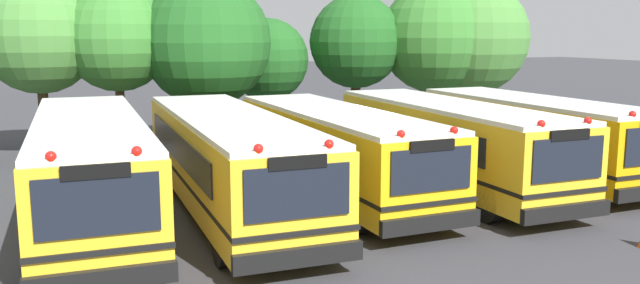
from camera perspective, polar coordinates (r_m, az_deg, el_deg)
name	(u,v)px	position (r m, az deg, el deg)	size (l,w,h in m)	color
ground_plane	(341,196)	(18.60, 1.81, -4.74)	(160.00, 160.00, 0.00)	#38383D
school_bus_0	(90,165)	(16.72, -19.32, -1.91)	(2.73, 11.08, 2.71)	yellow
school_bus_1	(228,157)	(17.08, -7.98, -1.34)	(2.66, 11.21, 2.64)	yellow
school_bus_2	(335,148)	(18.48, 1.35, -0.54)	(2.68, 10.10, 2.57)	yellow
school_bus_3	(448,141)	(19.74, 11.05, 0.07)	(2.52, 10.05, 2.66)	yellow
school_bus_4	(533,134)	(21.96, 18.03, 0.69)	(2.70, 9.30, 2.63)	#EAA80C
tree_1	(35,35)	(26.20, -23.50, 8.50)	(4.23, 4.23, 6.55)	#4C3823
tree_2	(122,39)	(25.87, -16.83, 8.54)	(4.05, 3.96, 6.32)	#4C3823
tree_3	(200,42)	(25.77, -10.33, 8.55)	(5.02, 4.95, 6.68)	#4C3823
tree_4	(266,61)	(28.56, -4.73, 7.02)	(3.55, 3.55, 5.18)	#4C3823
tree_5	(352,42)	(29.41, 2.84, 8.67)	(4.12, 4.12, 6.22)	#4C3823
tree_6	(433,35)	(30.24, 9.82, 9.13)	(4.93, 4.93, 6.80)	#4C3823
tree_7	(472,38)	(30.94, 13.07, 8.80)	(5.14, 5.14, 6.88)	#4C3823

